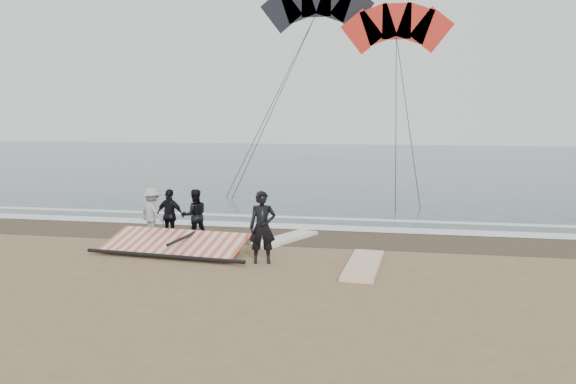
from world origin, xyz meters
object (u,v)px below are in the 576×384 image
object	(u,v)px
board_cream	(285,239)
sail_rig	(174,245)
board_white	(364,265)
man_main	(262,227)

from	to	relation	value
board_cream	sail_rig	distance (m)	3.37
board_cream	sail_rig	size ratio (longest dim) A/B	0.56
board_cream	sail_rig	world-z (taller)	sail_rig
board_white	sail_rig	size ratio (longest dim) A/B	0.61
man_main	board_white	xyz separation A→B (m)	(2.56, 0.06, -0.87)
sail_rig	man_main	bearing A→B (deg)	-14.92
board_white	board_cream	bearing A→B (deg)	137.76
man_main	board_white	world-z (taller)	man_main
board_white	sail_rig	bearing A→B (deg)	176.78
man_main	board_cream	size ratio (longest dim) A/B	0.73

